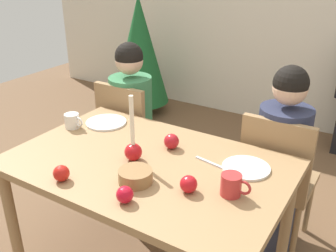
{
  "coord_description": "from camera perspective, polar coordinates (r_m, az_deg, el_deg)",
  "views": [
    {
      "loc": [
        0.97,
        -1.36,
        1.71
      ],
      "look_at": [
        0.0,
        0.2,
        0.87
      ],
      "focal_mm": 40.63,
      "sensor_mm": 36.0,
      "label": 1
    }
  ],
  "objects": [
    {
      "name": "dining_table",
      "position": [
        1.97,
        -3.1,
        -7.45
      ],
      "size": [
        1.4,
        0.9,
        0.75
      ],
      "color": "#99754C",
      "rests_on": "ground"
    },
    {
      "name": "chair_left",
      "position": [
        2.78,
        -5.78,
        -1.13
      ],
      "size": [
        0.4,
        0.4,
        0.9
      ],
      "color": "#99754C",
      "rests_on": "ground"
    },
    {
      "name": "chair_right",
      "position": [
        2.35,
        15.99,
        -7.15
      ],
      "size": [
        0.4,
        0.4,
        0.9
      ],
      "color": "#99754C",
      "rests_on": "ground"
    },
    {
      "name": "person_left_child",
      "position": [
        2.78,
        -5.43,
        0.19
      ],
      "size": [
        0.3,
        0.3,
        1.17
      ],
      "color": "#33384C",
      "rests_on": "ground"
    },
    {
      "name": "person_right_child",
      "position": [
        2.35,
        16.39,
        -5.58
      ],
      "size": [
        0.3,
        0.3,
        1.17
      ],
      "color": "#33384C",
      "rests_on": "ground"
    },
    {
      "name": "christmas_tree",
      "position": [
        4.28,
        -4.27,
        11.27
      ],
      "size": [
        0.64,
        0.64,
        1.41
      ],
      "color": "brown",
      "rests_on": "ground"
    },
    {
      "name": "candle_centerpiece",
      "position": [
        1.92,
        -5.26,
        -3.24
      ],
      "size": [
        0.09,
        0.09,
        0.35
      ],
      "color": "red",
      "rests_on": "dining_table"
    },
    {
      "name": "plate_left",
      "position": [
        2.38,
        -9.27,
        0.55
      ],
      "size": [
        0.25,
        0.25,
        0.01
      ],
      "primitive_type": "cylinder",
      "color": "white",
      "rests_on": "dining_table"
    },
    {
      "name": "plate_right",
      "position": [
        1.9,
        11.62,
        -6.15
      ],
      "size": [
        0.23,
        0.23,
        0.01
      ],
      "primitive_type": "cylinder",
      "color": "white",
      "rests_on": "dining_table"
    },
    {
      "name": "mug_left",
      "position": [
        2.34,
        -14.14,
        0.75
      ],
      "size": [
        0.13,
        0.09,
        0.09
      ],
      "color": "silver",
      "rests_on": "dining_table"
    },
    {
      "name": "mug_right",
      "position": [
        1.68,
        9.54,
        -8.72
      ],
      "size": [
        0.14,
        0.09,
        0.1
      ],
      "color": "#B72D2D",
      "rests_on": "dining_table"
    },
    {
      "name": "fork_right",
      "position": [
        1.92,
        6.37,
        -5.51
      ],
      "size": [
        0.18,
        0.05,
        0.01
      ],
      "primitive_type": "cube",
      "rotation": [
        0.0,
        0.0,
        -0.19
      ],
      "color": "silver",
      "rests_on": "dining_table"
    },
    {
      "name": "bowl_walnuts",
      "position": [
        1.75,
        -4.91,
        -7.51
      ],
      "size": [
        0.16,
        0.16,
        0.06
      ],
      "primitive_type": "cylinder",
      "color": "olive",
      "rests_on": "dining_table"
    },
    {
      "name": "apple_near_candle",
      "position": [
        1.82,
        -15.71,
        -6.84
      ],
      "size": [
        0.08,
        0.08,
        0.08
      ],
      "primitive_type": "sphere",
      "color": "red",
      "rests_on": "dining_table"
    },
    {
      "name": "apple_by_left_plate",
      "position": [
        2.03,
        0.52,
        -2.32
      ],
      "size": [
        0.08,
        0.08,
        0.08
      ],
      "primitive_type": "sphere",
      "color": "#AD171F",
      "rests_on": "dining_table"
    },
    {
      "name": "apple_by_right_mug",
      "position": [
        1.68,
        3.1,
        -8.7
      ],
      "size": [
        0.08,
        0.08,
        0.08
      ],
      "primitive_type": "sphere",
      "color": "red",
      "rests_on": "dining_table"
    },
    {
      "name": "apple_far_edge",
      "position": [
        1.63,
        -6.5,
        -10.18
      ],
      "size": [
        0.07,
        0.07,
        0.07
      ],
      "primitive_type": "sphere",
      "color": "red",
      "rests_on": "dining_table"
    }
  ]
}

